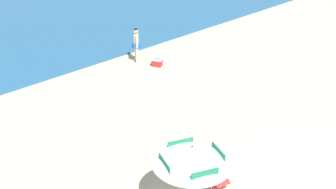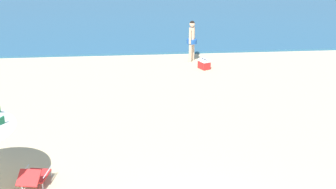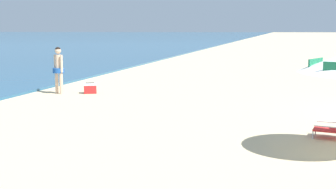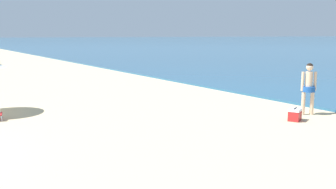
% 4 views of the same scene
% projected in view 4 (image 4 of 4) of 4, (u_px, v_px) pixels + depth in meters
% --- Properties ---
extents(person_standing_near_shore, '(0.44, 0.48, 1.81)m').
position_uv_depth(person_standing_near_shore, '(309.00, 85.00, 12.98)').
color(person_standing_near_shore, beige).
rests_on(person_standing_near_shore, ground).
extents(cooler_box, '(0.53, 0.60, 0.43)m').
position_uv_depth(cooler_box, '(295.00, 115.00, 12.20)').
color(cooler_box, red).
rests_on(cooler_box, ground).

